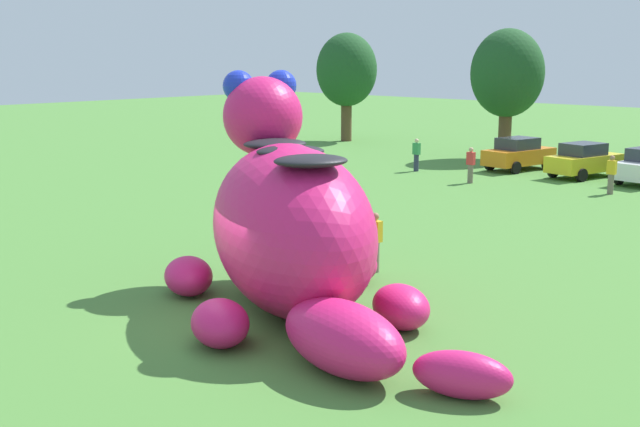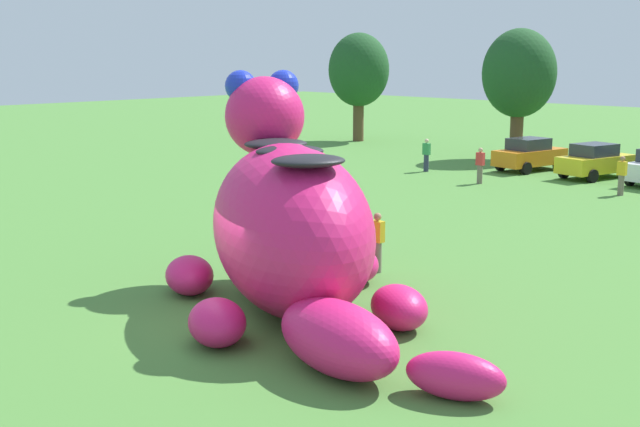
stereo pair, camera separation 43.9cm
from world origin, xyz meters
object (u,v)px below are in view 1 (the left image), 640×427
Objects in this scene: spectator_mid_field at (611,175)px; spectator_wandering at (416,155)px; giant_inflatable_creature at (292,226)px; car_yellow at (584,160)px; car_orange at (519,154)px; spectator_near_inflatable at (471,165)px; spectator_by_cars at (375,243)px.

spectator_wandering is (-10.44, -0.18, 0.00)m from spectator_mid_field.
car_yellow is at bearing 100.65° from giant_inflatable_creature.
car_orange reaches higher than spectator_mid_field.
spectator_near_inflatable is at bearing -119.59° from car_yellow.
car_yellow is 2.55× the size of spectator_near_inflatable.
spectator_wandering is at bearing -179.01° from spectator_mid_field.
spectator_near_inflatable is 1.00× the size of spectator_wandering.
spectator_mid_field is 17.11m from spectator_by_cars.
spectator_by_cars is (7.59, -20.95, -0.01)m from car_orange.
spectator_by_cars is at bearing -70.08° from car_orange.
car_orange reaches higher than spectator_by_cars.
car_orange is at bearing 96.43° from spectator_near_inflatable.
spectator_mid_field is (3.10, -3.80, -0.01)m from car_yellow.
car_yellow reaches higher than spectator_wandering.
spectator_near_inflatable is at bearing -83.57° from car_orange.
car_yellow is (-4.69, 24.93, -1.21)m from giant_inflatable_creature.
car_orange is at bearing 47.96° from spectator_wandering.
car_yellow is (3.69, -0.07, 0.00)m from car_orange.
giant_inflatable_creature is 21.05m from spectator_near_inflatable.
car_yellow is 6.22m from spectator_near_inflatable.
spectator_mid_field is 1.00× the size of spectator_wandering.
car_yellow reaches higher than spectator_near_inflatable.
spectator_by_cars is (3.90, -20.88, -0.01)m from car_yellow.
spectator_wandering is (-4.27, 1.43, 0.00)m from spectator_near_inflatable.
giant_inflatable_creature reaches higher than spectator_near_inflatable.
spectator_mid_field is (-1.58, 21.14, -1.22)m from giant_inflatable_creature.
spectator_wandering is (-3.65, -4.05, -0.01)m from car_orange.
spectator_mid_field is at bearing 14.63° from spectator_near_inflatable.
spectator_mid_field is at bearing -50.72° from car_yellow.
car_yellow is 8.35m from spectator_wandering.
giant_inflatable_creature is 25.40m from car_yellow.
giant_inflatable_creature is at bearing -71.47° from car_orange.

